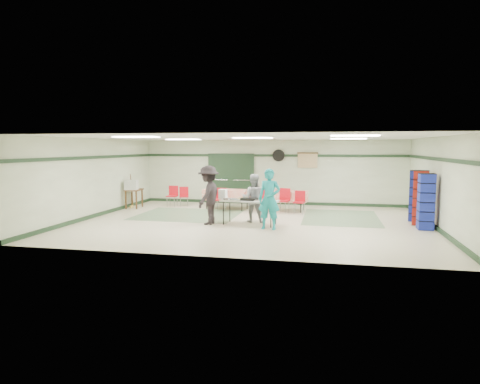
% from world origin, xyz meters
% --- Properties ---
extents(floor, '(11.00, 11.00, 0.00)m').
position_xyz_m(floor, '(0.00, 0.00, 0.00)').
color(floor, beige).
rests_on(floor, ground).
extents(ceiling, '(11.00, 11.00, 0.00)m').
position_xyz_m(ceiling, '(0.00, 0.00, 2.70)').
color(ceiling, white).
rests_on(ceiling, wall_back).
extents(wall_back, '(11.00, 0.00, 11.00)m').
position_xyz_m(wall_back, '(0.00, 4.50, 1.35)').
color(wall_back, beige).
rests_on(wall_back, floor).
extents(wall_front, '(11.00, 0.00, 11.00)m').
position_xyz_m(wall_front, '(0.00, -4.50, 1.35)').
color(wall_front, beige).
rests_on(wall_front, floor).
extents(wall_left, '(0.00, 9.00, 9.00)m').
position_xyz_m(wall_left, '(-5.50, 0.00, 1.35)').
color(wall_left, beige).
rests_on(wall_left, floor).
extents(wall_right, '(0.00, 9.00, 9.00)m').
position_xyz_m(wall_right, '(5.50, 0.00, 1.35)').
color(wall_right, beige).
rests_on(wall_right, floor).
extents(trim_back, '(11.00, 0.06, 0.10)m').
position_xyz_m(trim_back, '(0.00, 4.47, 2.05)').
color(trim_back, '#1B331E').
rests_on(trim_back, wall_back).
extents(baseboard_back, '(11.00, 0.06, 0.12)m').
position_xyz_m(baseboard_back, '(0.00, 4.47, 0.06)').
color(baseboard_back, '#1B331E').
rests_on(baseboard_back, floor).
extents(trim_left, '(0.06, 9.00, 0.10)m').
position_xyz_m(trim_left, '(-5.47, 0.00, 2.05)').
color(trim_left, '#1B331E').
rests_on(trim_left, wall_back).
extents(baseboard_left, '(0.06, 9.00, 0.12)m').
position_xyz_m(baseboard_left, '(-5.47, 0.00, 0.06)').
color(baseboard_left, '#1B331E').
rests_on(baseboard_left, floor).
extents(trim_right, '(0.06, 9.00, 0.10)m').
position_xyz_m(trim_right, '(5.47, 0.00, 2.05)').
color(trim_right, '#1B331E').
rests_on(trim_right, wall_back).
extents(baseboard_right, '(0.06, 9.00, 0.12)m').
position_xyz_m(baseboard_right, '(5.47, 0.00, 0.06)').
color(baseboard_right, '#1B331E').
rests_on(baseboard_right, floor).
extents(green_patch_a, '(3.50, 3.00, 0.01)m').
position_xyz_m(green_patch_a, '(-2.50, 1.00, 0.00)').
color(green_patch_a, gray).
rests_on(green_patch_a, floor).
extents(green_patch_b, '(2.50, 3.50, 0.01)m').
position_xyz_m(green_patch_b, '(2.80, 1.50, 0.00)').
color(green_patch_b, gray).
rests_on(green_patch_b, floor).
extents(double_door_left, '(0.90, 0.06, 2.10)m').
position_xyz_m(double_door_left, '(-2.20, 4.44, 1.05)').
color(double_door_left, gray).
rests_on(double_door_left, floor).
extents(double_door_right, '(0.90, 0.06, 2.10)m').
position_xyz_m(double_door_right, '(-1.25, 4.44, 1.05)').
color(double_door_right, gray).
rests_on(double_door_right, floor).
extents(door_frame, '(2.00, 0.03, 2.15)m').
position_xyz_m(door_frame, '(-1.73, 4.42, 1.05)').
color(door_frame, '#1B331E').
rests_on(door_frame, floor).
extents(wall_fan, '(0.50, 0.10, 0.50)m').
position_xyz_m(wall_fan, '(0.30, 4.44, 2.05)').
color(wall_fan, black).
rests_on(wall_fan, wall_back).
extents(scroll_banner, '(0.80, 0.02, 0.60)m').
position_xyz_m(scroll_banner, '(1.50, 4.44, 1.85)').
color(scroll_banner, tan).
rests_on(scroll_banner, wall_back).
extents(serving_table, '(1.83, 0.93, 0.76)m').
position_xyz_m(serving_table, '(-0.01, -0.45, 0.71)').
color(serving_table, '#B3B3AE').
rests_on(serving_table, floor).
extents(sheet_tray_right, '(0.61, 0.49, 0.02)m').
position_xyz_m(sheet_tray_right, '(0.47, -0.55, 0.77)').
color(sheet_tray_right, silver).
rests_on(sheet_tray_right, serving_table).
extents(sheet_tray_mid, '(0.62, 0.50, 0.02)m').
position_xyz_m(sheet_tray_mid, '(-0.14, -0.36, 0.77)').
color(sheet_tray_mid, silver).
rests_on(sheet_tray_mid, serving_table).
extents(sheet_tray_left, '(0.68, 0.55, 0.02)m').
position_xyz_m(sheet_tray_left, '(-0.53, -0.60, 0.77)').
color(sheet_tray_left, silver).
rests_on(sheet_tray_left, serving_table).
extents(baking_pan, '(0.52, 0.37, 0.08)m').
position_xyz_m(baking_pan, '(-0.01, -0.52, 0.80)').
color(baking_pan, black).
rests_on(baking_pan, serving_table).
extents(foam_box_stack, '(0.25, 0.24, 0.31)m').
position_xyz_m(foam_box_stack, '(-0.88, -0.37, 0.92)').
color(foam_box_stack, white).
rests_on(foam_box_stack, serving_table).
extents(volunteer_teal, '(0.68, 0.48, 1.78)m').
position_xyz_m(volunteer_teal, '(0.69, -1.07, 0.89)').
color(volunteer_teal, teal).
rests_on(volunteer_teal, floor).
extents(volunteer_grey, '(0.78, 0.63, 1.54)m').
position_xyz_m(volunteer_grey, '(0.02, 0.03, 0.77)').
color(volunteer_grey, gray).
rests_on(volunteer_grey, floor).
extents(volunteer_dark, '(0.81, 1.25, 1.83)m').
position_xyz_m(volunteer_dark, '(-1.27, -0.64, 0.91)').
color(volunteer_dark, black).
rests_on(volunteer_dark, floor).
extents(dining_table_a, '(1.82, 0.98, 0.77)m').
position_xyz_m(dining_table_a, '(0.71, 2.67, 0.57)').
color(dining_table_a, red).
rests_on(dining_table_a, floor).
extents(dining_table_b, '(1.86, 1.05, 0.77)m').
position_xyz_m(dining_table_b, '(-1.49, 2.67, 0.57)').
color(dining_table_b, red).
rests_on(dining_table_b, floor).
extents(chair_a, '(0.52, 0.52, 0.90)m').
position_xyz_m(chair_a, '(0.78, 2.10, 0.55)').
color(chair_a, red).
rests_on(chair_a, floor).
extents(chair_b, '(0.47, 0.47, 0.85)m').
position_xyz_m(chair_b, '(0.12, 2.10, 0.52)').
color(chair_b, red).
rests_on(chair_b, floor).
extents(chair_c, '(0.43, 0.43, 0.82)m').
position_xyz_m(chair_c, '(1.36, 2.10, 0.50)').
color(chair_c, red).
rests_on(chair_c, floor).
extents(chair_d, '(0.40, 0.40, 0.86)m').
position_xyz_m(chair_d, '(-1.59, 2.10, 0.53)').
color(chair_d, red).
rests_on(chair_d, floor).
extents(chair_loose_a, '(0.46, 0.47, 0.78)m').
position_xyz_m(chair_loose_a, '(-3.40, 3.14, 0.48)').
color(chair_loose_a, red).
rests_on(chair_loose_a, floor).
extents(chair_loose_b, '(0.40, 0.40, 0.84)m').
position_xyz_m(chair_loose_b, '(-3.82, 2.95, 0.51)').
color(chair_loose_b, red).
rests_on(chair_loose_b, floor).
extents(crate_stack_blue_a, '(0.49, 0.49, 1.65)m').
position_xyz_m(crate_stack_blue_a, '(5.15, 1.27, 0.83)').
color(crate_stack_blue_a, '#19209A').
rests_on(crate_stack_blue_a, floor).
extents(crate_stack_red, '(0.52, 0.52, 1.69)m').
position_xyz_m(crate_stack_red, '(5.15, 0.56, 0.85)').
color(crate_stack_red, maroon).
rests_on(crate_stack_red, floor).
extents(crate_stack_blue_b, '(0.42, 0.42, 1.64)m').
position_xyz_m(crate_stack_blue_b, '(5.15, -0.21, 0.82)').
color(crate_stack_blue_b, '#19209A').
rests_on(crate_stack_blue_b, floor).
extents(printer_table, '(0.60, 0.86, 0.74)m').
position_xyz_m(printer_table, '(-5.15, 2.21, 0.63)').
color(printer_table, brown).
rests_on(printer_table, floor).
extents(office_printer, '(0.54, 0.49, 0.37)m').
position_xyz_m(office_printer, '(-5.15, 2.00, 0.93)').
color(office_printer, beige).
rests_on(office_printer, printer_table).
extents(broom, '(0.06, 0.22, 1.32)m').
position_xyz_m(broom, '(-5.23, 2.18, 0.69)').
color(broom, brown).
rests_on(broom, floor).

